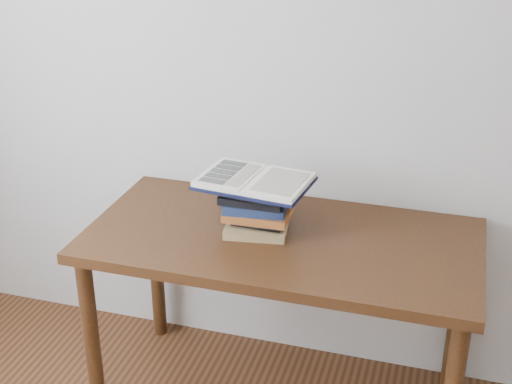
% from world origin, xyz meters
% --- Properties ---
extents(desk, '(1.42, 0.71, 0.76)m').
position_xyz_m(desk, '(0.08, 1.38, 0.66)').
color(desk, '#402710').
rests_on(desk, ground).
extents(book_stack, '(0.25, 0.21, 0.18)m').
position_xyz_m(book_stack, '(-0.01, 1.39, 0.85)').
color(book_stack, '#8E6849').
rests_on(book_stack, desk).
extents(open_book, '(0.41, 0.31, 0.03)m').
position_xyz_m(open_book, '(-0.02, 1.40, 0.95)').
color(open_book, black).
rests_on(open_book, book_stack).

